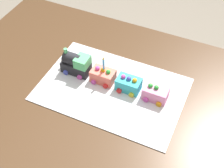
% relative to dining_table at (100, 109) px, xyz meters
% --- Properties ---
extents(dining_table, '(1.40, 1.00, 0.74)m').
position_rel_dining_table_xyz_m(dining_table, '(0.00, 0.00, 0.00)').
color(dining_table, '#4C331E').
rests_on(dining_table, ground).
extents(cake_board, '(0.60, 0.40, 0.00)m').
position_rel_dining_table_xyz_m(cake_board, '(0.04, 0.04, 0.11)').
color(cake_board, silver).
rests_on(cake_board, dining_table).
extents(cake_locomotive, '(0.14, 0.08, 0.12)m').
position_rel_dining_table_xyz_m(cake_locomotive, '(-0.14, 0.07, 0.16)').
color(cake_locomotive, '#232328').
rests_on(cake_locomotive, cake_board).
extents(cake_car_caboose_coral, '(0.10, 0.08, 0.07)m').
position_rel_dining_table_xyz_m(cake_car_caboose_coral, '(-0.01, 0.07, 0.14)').
color(cake_car_caboose_coral, '#F27260').
rests_on(cake_car_caboose_coral, cake_board).
extents(cake_car_flatbed_turquoise, '(0.10, 0.08, 0.07)m').
position_rel_dining_table_xyz_m(cake_car_flatbed_turquoise, '(0.11, 0.07, 0.14)').
color(cake_car_flatbed_turquoise, '#38B7C6').
rests_on(cake_car_flatbed_turquoise, cake_board).
extents(cake_car_hopper_bubblegum, '(0.10, 0.08, 0.07)m').
position_rel_dining_table_xyz_m(cake_car_hopper_bubblegum, '(0.22, 0.07, 0.14)').
color(cake_car_hopper_bubblegum, pink).
rests_on(cake_car_hopper_bubblegum, cake_board).
extents(birthday_candle, '(0.01, 0.01, 0.07)m').
position_rel_dining_table_xyz_m(birthday_candle, '(-0.01, 0.07, 0.21)').
color(birthday_candle, '#4CA5E5').
rests_on(birthday_candle, cake_car_caboose_coral).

